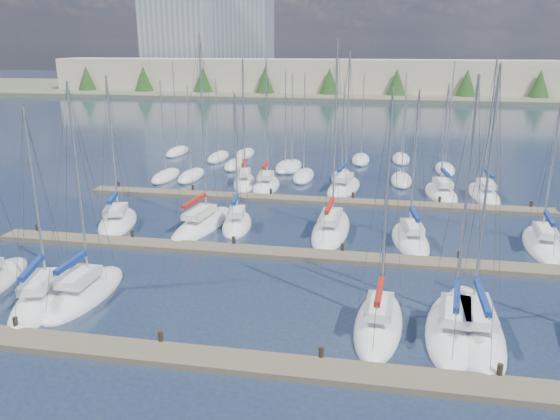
% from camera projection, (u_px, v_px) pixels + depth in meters
% --- Properties ---
extents(ground, '(400.00, 400.00, 0.00)m').
position_uv_depth(ground, '(336.00, 146.00, 80.21)').
color(ground, '#243149').
rests_on(ground, ground).
extents(dock_near, '(44.00, 1.93, 1.10)m').
position_uv_depth(dock_near, '(234.00, 362.00, 25.64)').
color(dock_near, '#6B5E4C').
rests_on(dock_near, ground).
extents(dock_mid, '(44.00, 1.93, 1.10)m').
position_uv_depth(dock_mid, '(285.00, 253.00, 38.80)').
color(dock_mid, '#6B5E4C').
rests_on(dock_mid, ground).
extents(dock_far, '(44.00, 1.93, 1.10)m').
position_uv_depth(dock_far, '(310.00, 200.00, 51.97)').
color(dock_far, '#6B5E4C').
rests_on(dock_far, ground).
extents(sailboat_o, '(3.09, 7.44, 13.77)m').
position_uv_depth(sailboat_o, '(266.00, 185.00, 57.18)').
color(sailboat_o, white).
rests_on(sailboat_o, ground).
extents(sailboat_e, '(4.01, 9.07, 13.85)m').
position_uv_depth(sailboat_e, '(453.00, 327.00, 28.67)').
color(sailboat_e, white).
rests_on(sailboat_e, ground).
extents(sailboat_r, '(2.96, 8.81, 14.18)m').
position_uv_depth(sailboat_r, '(484.00, 194.00, 53.85)').
color(sailboat_r, white).
rests_on(sailboat_r, ground).
extents(sailboat_p, '(4.15, 8.96, 14.51)m').
position_uv_depth(sailboat_p, '(344.00, 187.00, 56.40)').
color(sailboat_p, white).
rests_on(sailboat_p, ground).
extents(sailboat_j, '(3.19, 6.84, 11.42)m').
position_uv_depth(sailboat_j, '(237.00, 224.00, 44.98)').
color(sailboat_j, white).
rests_on(sailboat_j, ground).
extents(sailboat_l, '(3.47, 8.15, 12.10)m').
position_uv_depth(sailboat_l, '(410.00, 240.00, 41.43)').
color(sailboat_l, white).
rests_on(sailboat_l, ground).
extents(sailboat_b, '(4.74, 9.02, 11.94)m').
position_uv_depth(sailboat_b, '(44.00, 297.00, 32.07)').
color(sailboat_b, white).
rests_on(sailboat_b, ground).
extents(sailboat_d, '(3.06, 8.19, 13.21)m').
position_uv_depth(sailboat_d, '(379.00, 323.00, 29.10)').
color(sailboat_d, white).
rests_on(sailboat_d, ground).
extents(sailboat_n, '(3.64, 7.86, 13.76)m').
position_uv_depth(sailboat_n, '(245.00, 182.00, 58.39)').
color(sailboat_n, white).
rests_on(sailboat_n, ground).
extents(sailboat_q, '(3.61, 8.17, 11.58)m').
position_uv_depth(sailboat_q, '(441.00, 193.00, 54.27)').
color(sailboat_q, white).
rests_on(sailboat_q, ground).
extents(sailboat_f, '(2.99, 10.25, 14.33)m').
position_uv_depth(sailboat_f, '(474.00, 326.00, 28.80)').
color(sailboat_f, white).
rests_on(sailboat_f, ground).
extents(sailboat_c, '(3.02, 7.96, 13.27)m').
position_uv_depth(sailboat_c, '(84.00, 293.00, 32.66)').
color(sailboat_c, white).
rests_on(sailboat_c, ground).
extents(sailboat_h, '(4.84, 8.07, 12.83)m').
position_uv_depth(sailboat_h, '(118.00, 222.00, 45.59)').
color(sailboat_h, white).
rests_on(sailboat_h, ground).
extents(sailboat_m, '(3.41, 8.58, 11.74)m').
position_uv_depth(sailboat_m, '(542.00, 244.00, 40.52)').
color(sailboat_m, white).
rests_on(sailboat_m, ground).
extents(sailboat_i, '(4.08, 10.23, 15.94)m').
position_uv_depth(sailboat_i, '(202.00, 224.00, 44.98)').
color(sailboat_i, white).
rests_on(sailboat_i, ground).
extents(sailboat_k, '(3.14, 10.51, 15.51)m').
position_uv_depth(sailboat_k, '(331.00, 229.00, 43.87)').
color(sailboat_k, white).
rests_on(sailboat_k, ground).
extents(distant_boats, '(36.93, 20.75, 13.30)m').
position_uv_depth(distant_boats, '(289.00, 166.00, 65.60)').
color(distant_boats, '#9EA0A5').
rests_on(distant_boats, ground).
extents(shoreline, '(400.00, 60.00, 38.00)m').
position_uv_depth(shoreline, '(317.00, 67.00, 164.71)').
color(shoreline, '#666B51').
rests_on(shoreline, ground).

